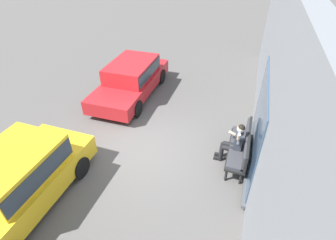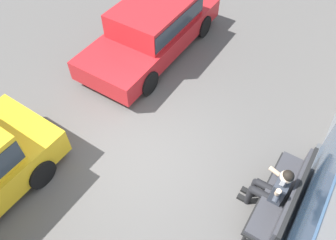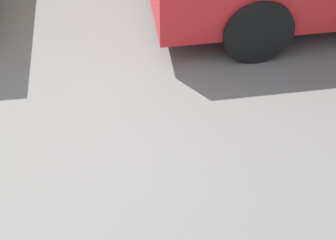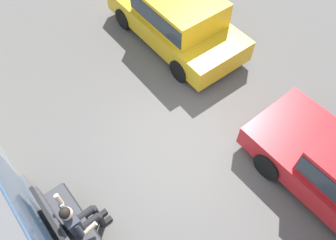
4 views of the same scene
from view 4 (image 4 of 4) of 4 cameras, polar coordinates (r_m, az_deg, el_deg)
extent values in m
plane|color=#565451|center=(7.47, 2.28, -4.33)|extent=(60.00, 60.00, 0.00)
cube|color=#385170|center=(5.55, -21.40, -17.03)|extent=(3.40, 0.03, 2.50)
cylinder|color=black|center=(7.05, -20.14, -13.74)|extent=(0.07, 0.07, 0.40)
cylinder|color=black|center=(7.04, -17.38, -12.07)|extent=(0.07, 0.07, 0.40)
cube|color=black|center=(6.46, -15.56, -18.13)|extent=(1.94, 0.55, 0.06)
cube|color=#38383D|center=(6.39, -15.72, -17.91)|extent=(1.88, 0.49, 0.10)
cube|color=black|center=(6.19, -18.15, -18.44)|extent=(1.94, 0.07, 0.55)
cube|color=#38383D|center=(6.19, -17.65, -18.15)|extent=(1.88, 0.06, 0.47)
cylinder|color=black|center=(6.44, -14.47, -15.79)|extent=(0.15, 0.42, 0.15)
cylinder|color=black|center=(6.68, -12.42, -15.54)|extent=(0.12, 0.12, 0.51)
cube|color=black|center=(6.89, -11.51, -15.78)|extent=(0.10, 0.24, 0.07)
cylinder|color=black|center=(6.37, -13.62, -17.05)|extent=(0.15, 0.42, 0.15)
cylinder|color=black|center=(6.61, -11.58, -16.73)|extent=(0.12, 0.12, 0.51)
cube|color=black|center=(6.82, -10.67, -16.94)|extent=(0.10, 0.24, 0.07)
cube|color=black|center=(6.40, -15.71, -17.43)|extent=(0.34, 0.24, 0.14)
cube|color=#333842|center=(6.14, -16.31, -16.63)|extent=(0.38, 0.22, 0.56)
sphere|color=beige|center=(5.76, -17.31, -15.30)|extent=(0.22, 0.22, 0.22)
sphere|color=black|center=(5.73, -17.49, -15.23)|extent=(0.20, 0.20, 0.20)
cylinder|color=#333842|center=(5.95, -15.23, -18.00)|extent=(0.20, 0.10, 0.28)
cylinder|color=beige|center=(6.04, -13.38, -17.89)|extent=(0.08, 0.27, 0.17)
cylinder|color=#333842|center=(6.08, -17.84, -14.31)|extent=(0.25, 0.10, 0.22)
cylinder|color=beige|center=(5.94, -18.47, -13.03)|extent=(0.16, 0.08, 0.25)
cube|color=silver|center=(5.83, -17.78, -14.16)|extent=(0.02, 0.07, 0.15)
cylinder|color=black|center=(7.16, 16.99, -7.69)|extent=(0.63, 0.18, 0.63)
cylinder|color=black|center=(8.14, 24.64, -0.52)|extent=(0.63, 0.18, 0.63)
cube|color=gold|center=(9.42, 1.23, 16.46)|extent=(4.21, 1.92, 0.60)
cube|color=gold|center=(8.93, 2.01, 19.10)|extent=(2.21, 1.65, 0.68)
cube|color=#28333D|center=(8.93, 2.01, 19.10)|extent=(2.16, 1.69, 0.47)
cylinder|color=black|center=(10.02, -7.72, 17.09)|extent=(0.61, 0.19, 0.61)
cylinder|color=black|center=(8.43, 2.04, 8.60)|extent=(0.61, 0.19, 0.61)
cylinder|color=black|center=(9.34, 10.61, 13.23)|extent=(0.61, 0.19, 0.61)
camera|label=1|loc=(8.48, -50.17, 35.35)|focal=28.00mm
camera|label=2|loc=(5.73, -50.36, 35.54)|focal=35.00mm
camera|label=3|loc=(4.19, -21.14, -5.88)|focal=55.00mm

